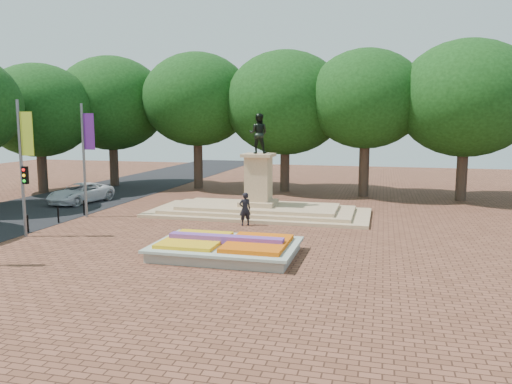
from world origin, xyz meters
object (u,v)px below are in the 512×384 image
flower_bed (226,247)px  pedestrian (245,209)px  monument (258,201)px  van (80,193)px

flower_bed → pedestrian: size_ratio=3.31×
flower_bed → monument: bearing=95.9°
pedestrian → flower_bed: bearing=66.5°
van → flower_bed: bearing=-26.4°
flower_bed → pedestrian: (-0.95, 6.50, 0.58)m
monument → van: size_ratio=2.72×
flower_bed → van: bearing=142.7°
flower_bed → pedestrian: 6.59m
flower_bed → van: (-14.77, 11.23, 0.34)m
van → pedestrian: size_ratio=2.70×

